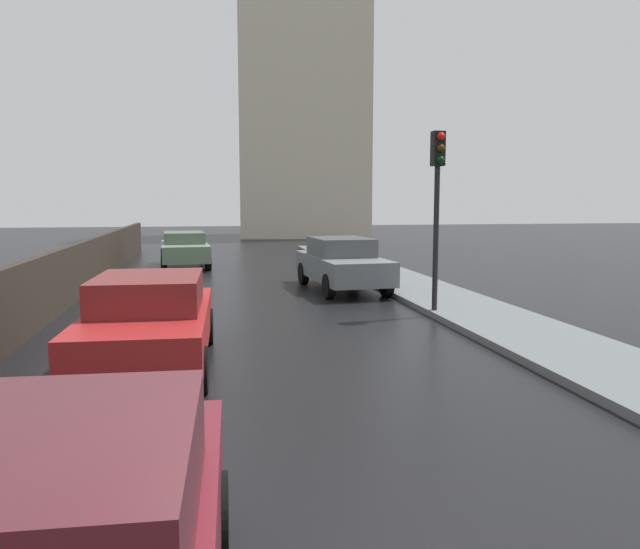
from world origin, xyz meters
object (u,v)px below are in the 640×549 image
car_green_mid_road (184,248)px  traffic_light (437,186)px  car_red_far_ahead (149,320)px  car_grey_behind_camera (342,263)px

car_green_mid_road → traffic_light: (5.87, -11.62, 2.17)m
car_green_mid_road → car_red_far_ahead: 14.85m
car_grey_behind_camera → car_red_far_ahead: bearing=-125.8°
car_green_mid_road → car_red_far_ahead: bearing=85.9°
car_green_mid_road → traffic_light: bearing=112.9°
car_grey_behind_camera → traffic_light: (1.16, -4.43, 2.12)m
car_green_mid_road → traffic_light: size_ratio=1.13×
car_red_far_ahead → traffic_light: traffic_light is taller
car_green_mid_road → car_grey_behind_camera: car_grey_behind_camera is taller
car_grey_behind_camera → traffic_light: size_ratio=1.18×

